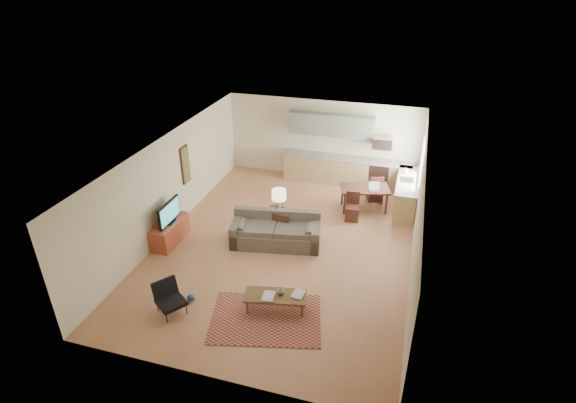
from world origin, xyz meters
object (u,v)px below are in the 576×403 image
(coffee_table, at_px, (276,302))
(tv_credenza, at_px, (170,232))
(console_table, at_px, (279,223))
(dining_table, at_px, (364,198))
(sofa, at_px, (276,230))
(armchair, at_px, (171,299))

(coffee_table, xyz_separation_m, tv_credenza, (-3.51, 1.78, 0.10))
(tv_credenza, xyz_separation_m, console_table, (2.70, 1.12, 0.09))
(console_table, distance_m, dining_table, 2.92)
(dining_table, bearing_deg, sofa, -143.62)
(console_table, height_order, dining_table, console_table)
(sofa, distance_m, dining_table, 3.22)
(coffee_table, relative_size, armchair, 1.85)
(dining_table, bearing_deg, tv_credenza, -161.53)
(coffee_table, xyz_separation_m, armchair, (-2.09, -0.71, 0.16))
(tv_credenza, bearing_deg, console_table, 22.50)
(armchair, xyz_separation_m, dining_table, (3.30, 5.71, 0.00))
(console_table, bearing_deg, armchair, -103.17)
(coffee_table, height_order, tv_credenza, tv_credenza)
(console_table, bearing_deg, tv_credenza, -151.08)
(sofa, bearing_deg, dining_table, 42.22)
(coffee_table, height_order, armchair, armchair)
(sofa, height_order, armchair, sofa)
(sofa, distance_m, coffee_table, 2.58)
(armchair, relative_size, dining_table, 0.50)
(sofa, distance_m, tv_credenza, 2.82)
(tv_credenza, bearing_deg, armchair, -60.37)
(coffee_table, bearing_deg, console_table, 94.62)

